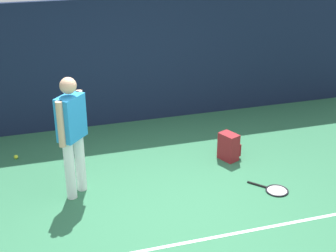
% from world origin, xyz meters
% --- Properties ---
extents(ground_plane, '(12.00, 12.00, 0.00)m').
position_xyz_m(ground_plane, '(0.00, 0.00, 0.00)').
color(ground_plane, '#2D6B47').
extents(back_fence, '(10.00, 0.10, 2.28)m').
position_xyz_m(back_fence, '(0.00, 3.00, 1.14)').
color(back_fence, '#141E38').
rests_on(back_fence, ground).
extents(court_line, '(9.00, 0.05, 0.00)m').
position_xyz_m(court_line, '(0.00, -0.80, 0.00)').
color(court_line, white).
rests_on(court_line, ground).
extents(tennis_player, '(0.43, 0.44, 1.70)m').
position_xyz_m(tennis_player, '(-1.24, 0.71, 0.97)').
color(tennis_player, white).
rests_on(tennis_player, ground).
extents(tennis_racket, '(0.54, 0.58, 0.03)m').
position_xyz_m(tennis_racket, '(1.45, -0.04, 0.01)').
color(tennis_racket, black).
rests_on(tennis_racket, ground).
extents(backpack, '(0.36, 0.35, 0.44)m').
position_xyz_m(backpack, '(1.20, 1.05, 0.21)').
color(backpack, maroon).
rests_on(backpack, ground).
extents(tennis_ball_near_player, '(0.07, 0.07, 0.07)m').
position_xyz_m(tennis_ball_near_player, '(-2.04, 2.02, 0.03)').
color(tennis_ball_near_player, '#CCE033').
rests_on(tennis_ball_near_player, ground).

